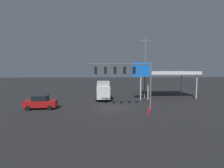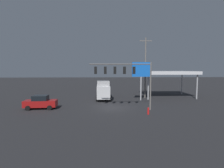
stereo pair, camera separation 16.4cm
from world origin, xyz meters
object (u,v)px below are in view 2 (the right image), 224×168
(traffic_signal_assembly, at_px, (124,73))
(utility_pole, at_px, (145,67))
(price_sign, at_px, (141,72))
(sedan_far, at_px, (41,102))
(delivery_truck, at_px, (103,90))
(fire_hydrant, at_px, (148,111))

(traffic_signal_assembly, height_order, utility_pole, utility_pole)
(traffic_signal_assembly, distance_m, price_sign, 7.33)
(price_sign, bearing_deg, sedan_far, 17.92)
(utility_pole, xyz_separation_m, sedan_far, (17.08, 8.65, -5.16))
(delivery_truck, height_order, fire_hydrant, delivery_truck)
(utility_pole, distance_m, delivery_truck, 9.39)
(sedan_far, distance_m, delivery_truck, 11.64)
(traffic_signal_assembly, relative_size, sedan_far, 1.89)
(price_sign, relative_size, delivery_truck, 1.00)
(price_sign, bearing_deg, fire_hydrant, 83.43)
(traffic_signal_assembly, relative_size, utility_pole, 0.72)
(delivery_truck, xyz_separation_m, fire_hydrant, (-5.54, 11.36, -1.26))
(traffic_signal_assembly, bearing_deg, fire_hydrant, 136.64)
(price_sign, distance_m, delivery_truck, 7.85)
(utility_pole, distance_m, sedan_far, 19.83)
(traffic_signal_assembly, bearing_deg, sedan_far, -6.49)
(sedan_far, relative_size, fire_hydrant, 5.08)
(traffic_signal_assembly, relative_size, fire_hydrant, 9.57)
(price_sign, height_order, fire_hydrant, price_sign)
(traffic_signal_assembly, height_order, sedan_far, traffic_signal_assembly)
(price_sign, xyz_separation_m, delivery_truck, (6.56, -2.50, -3.52))
(utility_pole, height_order, price_sign, utility_pole)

